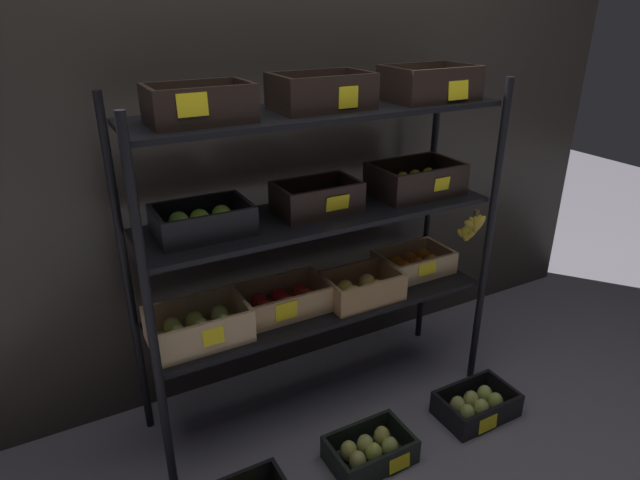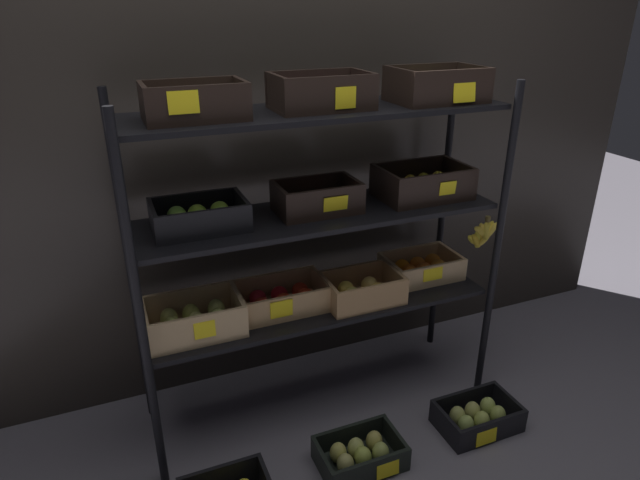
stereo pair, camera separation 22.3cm
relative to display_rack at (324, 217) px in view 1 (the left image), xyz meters
The scene contains 5 objects.
ground_plane 0.92m from the display_rack, 156.76° to the left, with size 10.00×10.00×0.00m, color slate.
storefront_wall 0.47m from the display_rack, 91.91° to the left, with size 3.88×0.12×2.29m, color #2D2823.
display_rack is the anchor object (origin of this frame).
crate_ground_pear 0.96m from the display_rack, 92.09° to the right, with size 0.34×0.23×0.11m.
crate_ground_center_pear 1.11m from the display_rack, 37.34° to the right, with size 0.35×0.23×0.11m.
Camera 1 is at (-0.98, -1.79, 1.71)m, focal length 30.64 mm.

